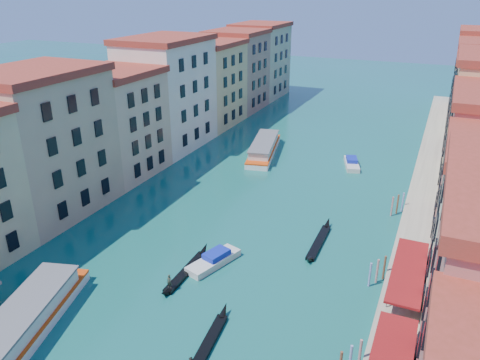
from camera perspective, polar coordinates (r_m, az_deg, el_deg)
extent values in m
cube|color=tan|center=(69.02, -22.79, 3.78)|extent=(12.00, 17.00, 19.00)
cube|color=maroon|center=(66.73, -24.11, 11.90)|extent=(12.80, 17.40, 1.00)
cube|color=tan|center=(80.18, -14.83, 6.38)|extent=(12.00, 14.00, 16.50)
cube|color=maroon|center=(78.26, -15.48, 12.53)|extent=(12.80, 14.40, 1.00)
cube|color=beige|center=(92.33, -8.80, 10.12)|extent=(12.00, 18.00, 20.00)
cube|color=maroon|center=(90.63, -9.21, 16.60)|extent=(12.80, 18.40, 1.00)
cube|color=tan|center=(106.96, -3.84, 11.39)|extent=(12.00, 16.00, 17.50)
cube|color=maroon|center=(105.51, -3.97, 16.32)|extent=(12.80, 16.40, 1.00)
cube|color=#A0705B|center=(120.57, -0.36, 12.99)|extent=(12.00, 15.00, 18.50)
cube|color=maroon|center=(119.27, -0.37, 17.61)|extent=(12.80, 15.40, 1.00)
cube|color=tan|center=(135.08, 2.52, 14.15)|extent=(12.00, 17.00, 19.00)
cube|color=maroon|center=(133.93, 2.59, 18.38)|extent=(12.80, 17.40, 1.00)
cube|color=gray|center=(75.77, 21.32, -1.69)|extent=(4.00, 140.00, 1.00)
cylinder|color=slate|center=(43.95, 16.31, -18.69)|extent=(0.12, 0.12, 3.00)
cube|color=maroon|center=(51.45, 19.85, -10.32)|extent=(3.20, 12.60, 0.25)
cylinder|color=slate|center=(48.82, 17.45, -14.08)|extent=(0.12, 0.12, 3.00)
cylinder|color=slate|center=(55.85, 18.62, -9.16)|extent=(0.12, 0.12, 3.00)
cylinder|color=brown|center=(42.95, 14.40, -19.96)|extent=(0.24, 0.24, 3.20)
cylinder|color=brown|center=(52.53, 15.54, -11.20)|extent=(0.24, 0.24, 3.20)
cylinder|color=brown|center=(53.33, 16.36, -10.74)|extent=(0.24, 0.24, 3.20)
cylinder|color=brown|center=(54.13, 17.16, -10.30)|extent=(0.24, 0.24, 3.20)
cylinder|color=brown|center=(68.26, 18.03, -3.19)|extent=(0.24, 0.24, 3.20)
cylinder|color=brown|center=(69.13, 18.63, -2.93)|extent=(0.24, 0.24, 3.20)
cylinder|color=brown|center=(70.01, 19.21, -2.68)|extent=(0.24, 0.24, 3.20)
cube|color=white|center=(49.27, -24.94, -16.34)|extent=(9.23, 19.27, 1.13)
cube|color=silver|center=(48.55, -25.19, -15.21)|extent=(7.74, 15.52, 1.51)
cube|color=slate|center=(48.04, -25.37, -14.36)|extent=(8.14, 16.05, 0.24)
cube|color=#DC420C|center=(48.97, -25.04, -15.87)|extent=(9.27, 19.29, 0.24)
cube|color=white|center=(89.10, 2.92, 3.55)|extent=(7.77, 18.31, 1.07)
cube|color=silver|center=(88.73, 2.94, 4.26)|extent=(6.56, 14.73, 1.43)
cube|color=slate|center=(88.46, 2.95, 4.78)|extent=(6.92, 15.22, 0.22)
cube|color=#DC420C|center=(88.94, 2.93, 3.85)|extent=(7.81, 18.32, 0.22)
cube|color=black|center=(53.65, -6.61, -11.04)|extent=(1.20, 8.34, 0.42)
cone|color=black|center=(56.87, -4.36, -8.38)|extent=(0.87, 1.88, 1.55)
cone|color=black|center=(50.28, -9.22, -13.45)|extent=(0.87, 1.56, 1.37)
imported|color=#323326|center=(50.63, -8.61, -12.14)|extent=(0.59, 0.39, 1.60)
cube|color=black|center=(44.29, -4.02, -19.48)|extent=(1.93, 8.33, 0.41)
cone|color=black|center=(47.33, -1.95, -15.63)|extent=(1.03, 1.93, 1.54)
cube|color=black|center=(59.54, 9.57, -7.50)|extent=(1.20, 8.63, 0.43)
cone|color=black|center=(63.47, 10.64, -5.17)|extent=(0.89, 1.94, 1.61)
cone|color=black|center=(55.40, 8.36, -9.60)|extent=(0.89, 1.61, 1.42)
cube|color=silver|center=(54.78, -3.25, -9.87)|extent=(4.25, 7.41, 0.81)
cube|color=#1426A6|center=(54.70, -2.89, -9.04)|extent=(2.65, 3.44, 0.71)
cube|color=silver|center=(85.19, 13.46, 1.90)|extent=(4.10, 7.26, 0.79)
cube|color=#1426A6|center=(85.41, 13.47, 2.45)|extent=(2.57, 3.36, 0.69)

